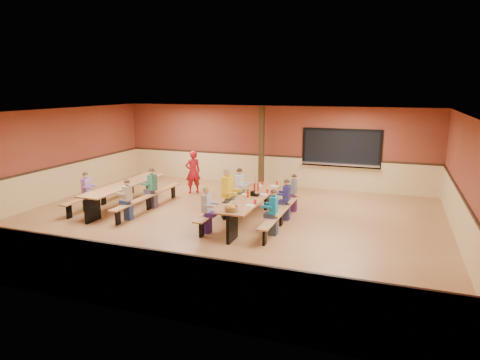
% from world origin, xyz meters
% --- Properties ---
extents(ground, '(12.00, 12.00, 0.00)m').
position_xyz_m(ground, '(0.00, 0.00, 0.00)').
color(ground, '#935E37').
rests_on(ground, ground).
extents(room_envelope, '(12.04, 10.04, 3.02)m').
position_xyz_m(room_envelope, '(0.00, 0.00, 0.69)').
color(room_envelope, brown).
rests_on(room_envelope, ground).
extents(kitchen_pass_through, '(2.78, 0.28, 1.38)m').
position_xyz_m(kitchen_pass_through, '(2.60, 4.96, 1.49)').
color(kitchen_pass_through, black).
rests_on(kitchen_pass_through, ground).
extents(structural_post, '(0.18, 0.18, 3.00)m').
position_xyz_m(structural_post, '(-0.20, 4.40, 1.50)').
color(structural_post, '#322210').
rests_on(structural_post, ground).
extents(cafeteria_table_main, '(1.91, 3.70, 0.74)m').
position_xyz_m(cafeteria_table_main, '(0.82, 0.29, 0.53)').
color(cafeteria_table_main, '#AA6F43').
rests_on(cafeteria_table_main, ground).
extents(cafeteria_table_second, '(1.91, 3.70, 0.74)m').
position_xyz_m(cafeteria_table_second, '(-3.38, 0.40, 0.53)').
color(cafeteria_table_second, '#AA6F43').
rests_on(cafeteria_table_second, ground).
extents(seated_child_white_left, '(0.37, 0.30, 1.20)m').
position_xyz_m(seated_child_white_left, '(-0.01, -0.94, 0.60)').
color(seated_child_white_left, '#BAB8BF').
rests_on(seated_child_white_left, ground).
extents(seated_adult_yellow, '(0.48, 0.39, 1.43)m').
position_xyz_m(seated_adult_yellow, '(-0.01, 0.50, 0.71)').
color(seated_adult_yellow, yellow).
rests_on(seated_adult_yellow, ground).
extents(seated_child_grey_left, '(0.38, 0.31, 1.24)m').
position_xyz_m(seated_child_grey_left, '(-0.01, 1.52, 0.62)').
color(seated_child_grey_left, silver).
rests_on(seated_child_grey_left, ground).
extents(seated_child_teal_right, '(0.35, 0.29, 1.18)m').
position_xyz_m(seated_child_teal_right, '(1.64, -0.51, 0.59)').
color(seated_child_teal_right, '#117098').
rests_on(seated_child_teal_right, ground).
extents(seated_child_navy_right, '(0.34, 0.28, 1.15)m').
position_xyz_m(seated_child_navy_right, '(1.64, 0.84, 0.58)').
color(seated_child_navy_right, '#1E1B51').
rests_on(seated_child_navy_right, ground).
extents(seated_child_char_right, '(0.33, 0.27, 1.12)m').
position_xyz_m(seated_child_char_right, '(1.64, 1.75, 0.56)').
color(seated_child_char_right, '#575D62').
rests_on(seated_child_char_right, ground).
extents(seated_child_purple_sec, '(0.36, 0.29, 1.18)m').
position_xyz_m(seated_child_purple_sec, '(-4.21, -0.35, 0.59)').
color(seated_child_purple_sec, '#8F5E9B').
rests_on(seated_child_purple_sec, ground).
extents(seated_child_green_sec, '(0.38, 0.31, 1.23)m').
position_xyz_m(seated_child_green_sec, '(-2.56, 0.66, 0.61)').
color(seated_child_green_sec, '#2B634B').
rests_on(seated_child_green_sec, ground).
extents(seated_child_tan_sec, '(0.34, 0.28, 1.14)m').
position_xyz_m(seated_child_tan_sec, '(-2.56, -0.65, 0.57)').
color(seated_child_tan_sec, '#B0A38A').
rests_on(seated_child_tan_sec, ground).
extents(standing_woman, '(0.64, 0.64, 1.50)m').
position_xyz_m(standing_woman, '(-2.23, 2.82, 0.75)').
color(standing_woman, '#A7131C').
rests_on(standing_woman, ground).
extents(punch_pitcher, '(0.16, 0.16, 0.22)m').
position_xyz_m(punch_pitcher, '(0.72, 0.93, 0.85)').
color(punch_pitcher, '#B01A17').
rests_on(punch_pitcher, cafeteria_table_main).
extents(chip_bowl, '(0.32, 0.32, 0.15)m').
position_xyz_m(chip_bowl, '(0.79, -1.25, 0.81)').
color(chip_bowl, '#FF9E28').
rests_on(chip_bowl, cafeteria_table_main).
extents(napkin_dispenser, '(0.10, 0.14, 0.13)m').
position_xyz_m(napkin_dispenser, '(0.79, 0.35, 0.80)').
color(napkin_dispenser, black).
rests_on(napkin_dispenser, cafeteria_table_main).
extents(condiment_mustard, '(0.06, 0.06, 0.17)m').
position_xyz_m(condiment_mustard, '(0.75, 0.21, 0.82)').
color(condiment_mustard, yellow).
rests_on(condiment_mustard, cafeteria_table_main).
extents(condiment_ketchup, '(0.06, 0.06, 0.17)m').
position_xyz_m(condiment_ketchup, '(0.74, 0.14, 0.82)').
color(condiment_ketchup, '#B2140F').
rests_on(condiment_ketchup, cafeteria_table_main).
extents(table_paddle, '(0.16, 0.16, 0.56)m').
position_xyz_m(table_paddle, '(0.90, 0.38, 0.88)').
color(table_paddle, black).
rests_on(table_paddle, cafeteria_table_main).
extents(place_settings, '(0.65, 3.30, 0.11)m').
position_xyz_m(place_settings, '(0.82, 0.29, 0.80)').
color(place_settings, beige).
rests_on(place_settings, cafeteria_table_main).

